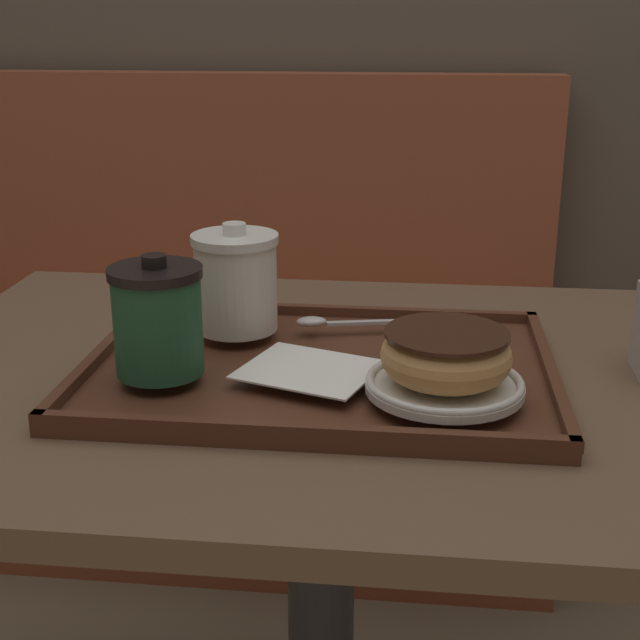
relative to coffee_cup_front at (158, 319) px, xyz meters
The scene contains 9 objects.
booth_bench 1.09m from the coffee_cup_front, 98.55° to the left, with size 1.38×0.44×1.00m.
cafe_table 0.30m from the coffee_cup_front, 28.22° to the left, with size 0.95×0.69×0.75m.
serving_tray 0.18m from the coffee_cup_front, 22.04° to the left, with size 0.49×0.35×0.02m.
napkin_paper 0.16m from the coffee_cup_front, ahead, with size 0.16×0.15×0.00m.
coffee_cup_front is the anchor object (origin of this frame).
coffee_cup_rear 0.15m from the coffee_cup_front, 69.79° to the left, with size 0.10×0.10×0.12m.
plate_with_chocolate_donut 0.29m from the coffee_cup_front, ahead, with size 0.15×0.15×0.01m.
donut_chocolate_glazed 0.29m from the coffee_cup_front, ahead, with size 0.13×0.13×0.05m.
spoon 0.23m from the coffee_cup_front, 45.29° to the left, with size 0.16×0.05×0.01m.
Camera 1 is at (0.10, -0.90, 1.12)m, focal length 50.00 mm.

